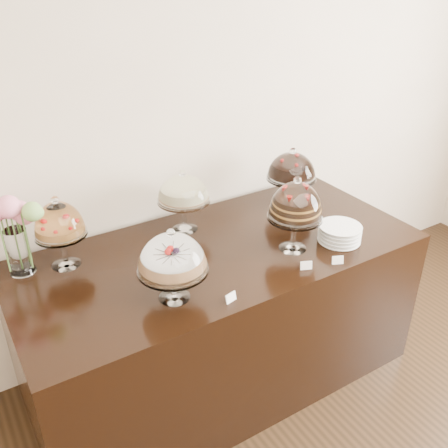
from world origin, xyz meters
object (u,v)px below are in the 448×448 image
cake_stand_cheesecake (183,191)px  flower_vase (11,225)px  display_counter (220,315)px  cake_stand_choco_layer (296,204)px  cake_stand_dark_choco (292,168)px  plate_stack (340,234)px  cake_stand_fruit_tart (59,223)px  cake_stand_sugar_sponge (172,256)px

cake_stand_cheesecake → flower_vase: flower_vase is taller
display_counter → cake_stand_choco_layer: (0.35, -0.20, 0.72)m
cake_stand_dark_choco → plate_stack: (-0.04, -0.50, -0.20)m
plate_stack → cake_stand_fruit_tart: bearing=157.5°
cake_stand_cheesecake → plate_stack: bearing=-41.0°
cake_stand_choco_layer → cake_stand_fruit_tart: bearing=156.0°
cake_stand_choco_layer → display_counter: bearing=150.5°
cake_stand_choco_layer → cake_stand_cheesecake: size_ratio=1.15×
cake_stand_sugar_sponge → cake_stand_fruit_tart: 0.64m
cake_stand_sugar_sponge → plate_stack: (1.01, -0.02, -0.18)m
cake_stand_sugar_sponge → cake_stand_fruit_tart: size_ratio=0.94×
display_counter → cake_stand_dark_choco: size_ratio=5.73×
plate_stack → cake_stand_cheesecake: bearing=139.0°
cake_stand_dark_choco → cake_stand_fruit_tart: size_ratio=0.99×
cake_stand_sugar_sponge → cake_stand_dark_choco: size_ratio=0.95×
cake_stand_sugar_sponge → plate_stack: cake_stand_sugar_sponge is taller
cake_stand_choco_layer → flower_vase: bearing=157.8°
cake_stand_cheesecake → display_counter: bearing=-80.6°
cake_stand_cheesecake → plate_stack: size_ratio=1.61×
cake_stand_sugar_sponge → display_counter: bearing=32.6°
display_counter → cake_stand_cheesecake: cake_stand_cheesecake is taller
cake_stand_choco_layer → flower_vase: (-1.30, 0.53, 0.00)m
cake_stand_sugar_sponge → cake_stand_dark_choco: (1.05, 0.48, 0.03)m
cake_stand_choco_layer → cake_stand_cheesecake: cake_stand_choco_layer is taller
cake_stand_choco_layer → cake_stand_sugar_sponge: bearing=-175.6°
cake_stand_dark_choco → cake_stand_fruit_tart: cake_stand_fruit_tart is taller
display_counter → cake_stand_cheesecake: bearing=99.4°
cake_stand_choco_layer → plate_stack: (0.27, -0.08, -0.22)m
plate_stack → cake_stand_dark_choco: bearing=85.0°
plate_stack → cake_stand_sugar_sponge: bearing=178.9°
plate_stack → flower_vase: bearing=158.8°
flower_vase → plate_stack: flower_vase is taller
cake_stand_cheesecake → flower_vase: size_ratio=0.83×
cake_stand_cheesecake → flower_vase: (-0.90, 0.03, 0.03)m
cake_stand_fruit_tart → plate_stack: size_ratio=1.70×
cake_stand_dark_choco → cake_stand_fruit_tart: 1.40m
cake_stand_sugar_sponge → cake_stand_cheesecake: size_ratio=0.99×
display_counter → plate_stack: bearing=-24.0°
cake_stand_dark_choco → cake_stand_sugar_sponge: bearing=-155.6°
cake_stand_choco_layer → cake_stand_dark_choco: cake_stand_choco_layer is taller
cake_stand_dark_choco → plate_stack: size_ratio=1.69×
cake_stand_dark_choco → cake_stand_cheesecake: bearing=173.7°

